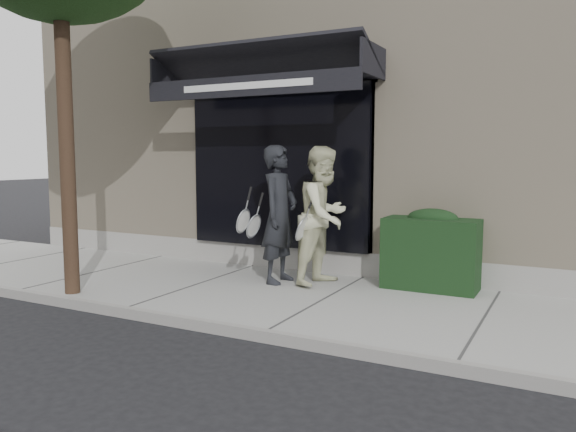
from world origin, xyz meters
The scene contains 7 objects.
ground centered at (0.00, 0.00, 0.00)m, with size 80.00×80.00×0.00m, color black.
sidewalk centered at (0.00, 0.00, 0.06)m, with size 20.00×3.00×0.12m, color #989792.
curb centered at (0.00, -1.55, 0.07)m, with size 20.00×0.10×0.14m, color gray.
building_facade centered at (-0.01, 4.96, 2.74)m, with size 14.30×8.04×5.64m.
hedge centered at (1.10, 1.25, 0.66)m, with size 1.30×0.70×1.14m.
pedestrian_front centered at (-1.00, 0.60, 1.13)m, with size 0.74×0.91×2.03m.
pedestrian_back centered at (-0.37, 0.81, 1.13)m, with size 0.93×1.10×2.01m.
Camera 1 is at (2.91, -6.62, 1.98)m, focal length 35.00 mm.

